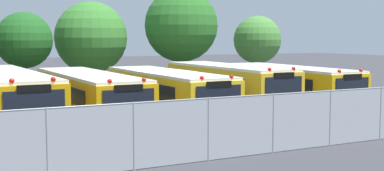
{
  "coord_description": "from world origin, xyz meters",
  "views": [
    {
      "loc": [
        -10.58,
        -23.31,
        4.05
      ],
      "look_at": [
        1.5,
        0.0,
        1.6
      ],
      "focal_mm": 48.85,
      "sensor_mm": 36.0,
      "label": 1
    }
  ],
  "objects_px": {
    "school_bus_4": "(289,86)",
    "tree_3": "(181,26)",
    "school_bus_0": "(6,98)",
    "tree_1": "(23,41)",
    "tree_4": "(258,40)",
    "school_bus_1": "(88,96)",
    "school_bus_2": "(166,93)",
    "tree_2": "(89,37)",
    "school_bus_3": "(228,87)",
    "traffic_cone": "(168,144)"
  },
  "relations": [
    {
      "from": "school_bus_2",
      "to": "tree_2",
      "type": "distance_m",
      "value": 11.07
    },
    {
      "from": "traffic_cone",
      "to": "school_bus_1",
      "type": "bearing_deg",
      "value": 95.56
    },
    {
      "from": "tree_2",
      "to": "traffic_cone",
      "type": "xyz_separation_m",
      "value": [
        -2.41,
        -17.68,
        -3.72
      ]
    },
    {
      "from": "school_bus_4",
      "to": "traffic_cone",
      "type": "xyz_separation_m",
      "value": [
        -10.69,
        -6.99,
        -0.99
      ]
    },
    {
      "from": "school_bus_0",
      "to": "school_bus_4",
      "type": "bearing_deg",
      "value": 178.07
    },
    {
      "from": "school_bus_3",
      "to": "tree_2",
      "type": "relative_size",
      "value": 1.52
    },
    {
      "from": "tree_4",
      "to": "school_bus_2",
      "type": "bearing_deg",
      "value": -141.3
    },
    {
      "from": "school_bus_4",
      "to": "tree_2",
      "type": "distance_m",
      "value": 13.8
    },
    {
      "from": "school_bus_1",
      "to": "tree_4",
      "type": "height_order",
      "value": "tree_4"
    },
    {
      "from": "tree_4",
      "to": "school_bus_0",
      "type": "bearing_deg",
      "value": -154.05
    },
    {
      "from": "traffic_cone",
      "to": "tree_3",
      "type": "bearing_deg",
      "value": 62.32
    },
    {
      "from": "tree_1",
      "to": "school_bus_3",
      "type": "bearing_deg",
      "value": -44.95
    },
    {
      "from": "school_bus_1",
      "to": "school_bus_2",
      "type": "bearing_deg",
      "value": 175.8
    },
    {
      "from": "tree_3",
      "to": "tree_4",
      "type": "distance_m",
      "value": 6.79
    },
    {
      "from": "school_bus_0",
      "to": "tree_2",
      "type": "distance_m",
      "value": 12.74
    },
    {
      "from": "school_bus_3",
      "to": "tree_3",
      "type": "distance_m",
      "value": 9.95
    },
    {
      "from": "school_bus_3",
      "to": "tree_3",
      "type": "height_order",
      "value": "tree_3"
    },
    {
      "from": "tree_2",
      "to": "tree_3",
      "type": "bearing_deg",
      "value": -12.19
    },
    {
      "from": "school_bus_0",
      "to": "school_bus_2",
      "type": "bearing_deg",
      "value": 177.26
    },
    {
      "from": "tree_2",
      "to": "tree_4",
      "type": "bearing_deg",
      "value": -4.28
    },
    {
      "from": "school_bus_3",
      "to": "tree_2",
      "type": "bearing_deg",
      "value": -67.91
    },
    {
      "from": "school_bus_0",
      "to": "tree_1",
      "type": "distance_m",
      "value": 9.41
    },
    {
      "from": "school_bus_2",
      "to": "school_bus_4",
      "type": "distance_m",
      "value": 7.56
    },
    {
      "from": "school_bus_0",
      "to": "school_bus_4",
      "type": "relative_size",
      "value": 1.17
    },
    {
      "from": "school_bus_1",
      "to": "school_bus_3",
      "type": "bearing_deg",
      "value": 179.15
    },
    {
      "from": "school_bus_4",
      "to": "tree_4",
      "type": "height_order",
      "value": "tree_4"
    },
    {
      "from": "school_bus_2",
      "to": "tree_1",
      "type": "height_order",
      "value": "tree_1"
    },
    {
      "from": "school_bus_0",
      "to": "school_bus_3",
      "type": "xyz_separation_m",
      "value": [
        11.08,
        -0.01,
        -0.0
      ]
    },
    {
      "from": "school_bus_1",
      "to": "school_bus_3",
      "type": "xyz_separation_m",
      "value": [
        7.47,
        -0.08,
        0.09
      ]
    },
    {
      "from": "school_bus_4",
      "to": "school_bus_3",
      "type": "bearing_deg",
      "value": -1.29
    },
    {
      "from": "school_bus_1",
      "to": "tree_4",
      "type": "relative_size",
      "value": 1.91
    },
    {
      "from": "school_bus_3",
      "to": "traffic_cone",
      "type": "bearing_deg",
      "value": 46.21
    },
    {
      "from": "tree_2",
      "to": "tree_4",
      "type": "height_order",
      "value": "tree_2"
    },
    {
      "from": "traffic_cone",
      "to": "tree_4",
      "type": "bearing_deg",
      "value": 47.56
    },
    {
      "from": "school_bus_2",
      "to": "tree_3",
      "type": "distance_m",
      "value": 11.38
    },
    {
      "from": "school_bus_2",
      "to": "tree_1",
      "type": "distance_m",
      "value": 10.72
    },
    {
      "from": "school_bus_1",
      "to": "tree_1",
      "type": "distance_m",
      "value": 9.21
    },
    {
      "from": "school_bus_3",
      "to": "school_bus_4",
      "type": "bearing_deg",
      "value": 176.98
    },
    {
      "from": "school_bus_4",
      "to": "tree_3",
      "type": "height_order",
      "value": "tree_3"
    },
    {
      "from": "traffic_cone",
      "to": "school_bus_2",
      "type": "bearing_deg",
      "value": 65.82
    },
    {
      "from": "school_bus_1",
      "to": "school_bus_4",
      "type": "relative_size",
      "value": 1.07
    },
    {
      "from": "school_bus_0",
      "to": "tree_3",
      "type": "relative_size",
      "value": 1.59
    },
    {
      "from": "tree_4",
      "to": "traffic_cone",
      "type": "xyz_separation_m",
      "value": [
        -15.28,
        -16.71,
        -3.5
      ]
    },
    {
      "from": "school_bus_4",
      "to": "tree_3",
      "type": "bearing_deg",
      "value": -75.96
    },
    {
      "from": "tree_1",
      "to": "tree_2",
      "type": "bearing_deg",
      "value": 20.32
    },
    {
      "from": "school_bus_0",
      "to": "tree_1",
      "type": "relative_size",
      "value": 2.12
    },
    {
      "from": "tree_2",
      "to": "school_bus_2",
      "type": "bearing_deg",
      "value": -86.11
    },
    {
      "from": "tree_4",
      "to": "traffic_cone",
      "type": "distance_m",
      "value": 22.92
    },
    {
      "from": "school_bus_0",
      "to": "school_bus_2",
      "type": "distance_m",
      "value": 7.45
    },
    {
      "from": "school_bus_0",
      "to": "traffic_cone",
      "type": "distance_m",
      "value": 8.44
    }
  ]
}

